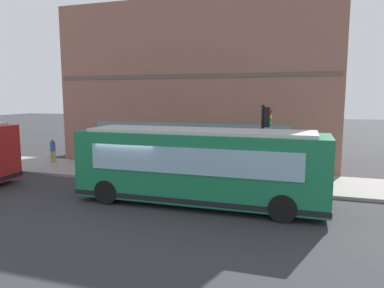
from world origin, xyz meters
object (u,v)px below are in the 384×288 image
(city_bus_nearside, at_px, (199,167))
(pedestrian_near_building_entrance, at_px, (171,154))
(fire_hydrant, at_px, (282,172))
(pedestrian_by_light_pole, at_px, (53,149))
(traffic_light_near_corner, at_px, (265,131))

(city_bus_nearside, distance_m, pedestrian_near_building_entrance, 5.31)
(city_bus_nearside, relative_size, pedestrian_near_building_entrance, 5.51)
(fire_hydrant, bearing_deg, pedestrian_near_building_entrance, 94.62)
(pedestrian_by_light_pole, xyz_separation_m, pedestrian_near_building_entrance, (-0.63, -8.33, 0.17))
(fire_hydrant, relative_size, pedestrian_by_light_pole, 0.48)
(fire_hydrant, bearing_deg, city_bus_nearside, 148.49)
(city_bus_nearside, bearing_deg, pedestrian_near_building_entrance, 33.11)
(city_bus_nearside, height_order, pedestrian_by_light_pole, city_bus_nearside)
(city_bus_nearside, relative_size, fire_hydrant, 13.58)
(fire_hydrant, height_order, pedestrian_by_light_pole, pedestrian_by_light_pole)
(traffic_light_near_corner, height_order, pedestrian_near_building_entrance, traffic_light_near_corner)
(city_bus_nearside, xyz_separation_m, traffic_light_near_corner, (2.73, -2.34, 1.28))
(pedestrian_by_light_pole, bearing_deg, traffic_light_near_corner, -99.80)
(pedestrian_by_light_pole, height_order, pedestrian_near_building_entrance, pedestrian_near_building_entrance)
(pedestrian_by_light_pole, distance_m, pedestrian_near_building_entrance, 8.36)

